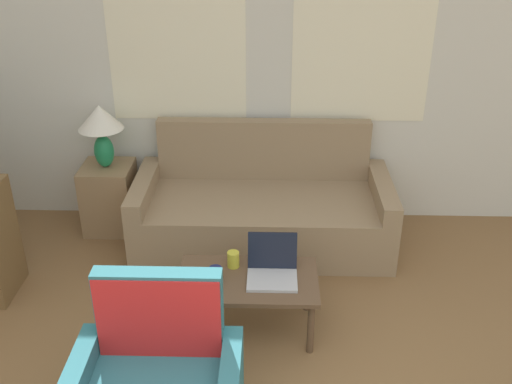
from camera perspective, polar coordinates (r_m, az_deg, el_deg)
name	(u,v)px	position (r m, az deg, el deg)	size (l,w,h in m)	color
wall_back	(279,71)	(4.94, 2.25, 11.45)	(6.88, 0.06, 2.60)	silver
couch	(263,210)	(4.90, 0.64, -1.74)	(2.04, 0.91, 0.93)	#937A5B
side_table	(110,198)	(5.21, -13.74, -0.51)	(0.41, 0.41, 0.58)	#937551
table_lamp	(101,125)	(4.95, -14.57, 6.24)	(0.36, 0.36, 0.53)	#1E8451
coffee_table	(248,285)	(3.89, -0.78, -8.81)	(0.90, 0.53, 0.40)	brown
laptop	(272,269)	(3.85, 1.56, -7.33)	(0.32, 0.31, 0.26)	#B7B7BC
cup_navy	(233,259)	(3.95, -2.18, -6.43)	(0.08, 0.08, 0.11)	gold
cup_yellow	(216,274)	(3.83, -3.87, -7.78)	(0.08, 0.08, 0.09)	#191E4C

